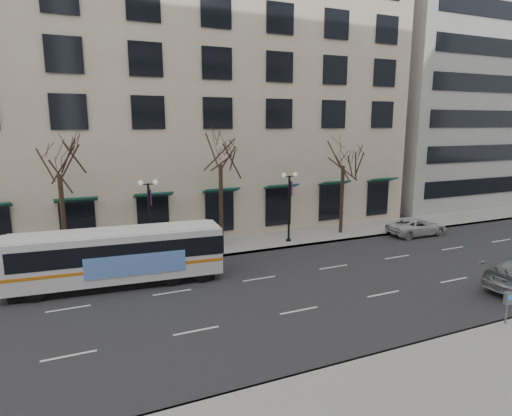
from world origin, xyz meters
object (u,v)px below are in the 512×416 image
tree_far_mid (220,150)px  pay_station (508,301)px  lamp_post_left (150,216)px  tree_far_right (344,153)px  lamp_post_right (289,204)px  city_bus (118,255)px  tree_far_left (58,158)px  white_pickup (417,227)px

tree_far_mid → pay_station: (7.44, -16.10, -5.72)m
lamp_post_left → pay_station: lamp_post_left is taller
tree_far_right → lamp_post_left: 15.40m
lamp_post_right → city_bus: lamp_post_right is taller
lamp_post_left → pay_station: (12.43, -15.50, -1.76)m
city_bus → tree_far_right: bearing=18.6°
lamp_post_left → lamp_post_right: bearing=0.0°
pay_station → tree_far_right: bearing=94.2°
tree_far_left → white_pickup: size_ratio=1.72×
tree_far_right → lamp_post_left: (-14.99, -0.60, -3.48)m
tree_far_right → tree_far_left: bearing=180.0°
pay_station → tree_far_left: bearing=150.6°
tree_far_left → city_bus: tree_far_left is taller
city_bus → white_pickup: size_ratio=2.37×
pay_station → lamp_post_right: bearing=112.2°
lamp_post_left → white_pickup: lamp_post_left is taller
tree_far_right → lamp_post_right: bearing=-173.1°
tree_far_left → pay_station: tree_far_left is taller
tree_far_right → lamp_post_right: size_ratio=1.55×
tree_far_right → lamp_post_left: tree_far_right is taller
tree_far_mid → white_pickup: tree_far_mid is taller
tree_far_left → pay_station: bearing=-42.7°
pay_station → city_bus: bearing=154.6°
tree_far_right → lamp_post_left: size_ratio=1.55×
tree_far_mid → white_pickup: bearing=-9.6°
tree_far_mid → white_pickup: (15.38, -2.60, -6.23)m
city_bus → pay_station: 18.98m
city_bus → tree_far_mid: bearing=34.8°
tree_far_right → lamp_post_left: bearing=-177.7°
white_pickup → pay_station: (-7.94, -13.50, 0.51)m
tree_far_left → tree_far_mid: (10.00, 0.00, 0.21)m
tree_far_right → lamp_post_right: 6.11m
tree_far_left → lamp_post_right: (15.01, -0.60, -3.75)m
tree_far_left → city_bus: 7.09m
white_pickup → lamp_post_right: bearing=80.4°
lamp_post_left → white_pickup: size_ratio=1.08×
tree_far_left → tree_far_mid: bearing=0.0°
city_bus → white_pickup: 22.84m
white_pickup → lamp_post_left: bearing=85.7°
lamp_post_left → white_pickup: bearing=-5.6°
pay_station → tree_far_mid: bearing=128.1°
lamp_post_right → pay_station: (2.43, -15.50, -1.76)m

